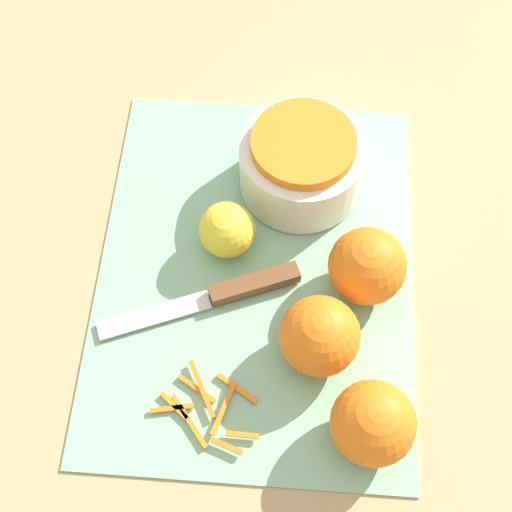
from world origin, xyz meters
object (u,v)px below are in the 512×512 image
Objects in this scene: orange_left at (320,336)px; orange_right at (373,423)px; lemon at (227,230)px; knife at (233,290)px; orange_back at (367,266)px; bowl_speckled at (302,162)px.

orange_right is (0.08, 0.05, -0.00)m from orange_left.
orange_left is at bearing 40.79° from lemon.
orange_left is 1.32× the size of lemon.
orange_left and orange_right have the same top height.
knife is 2.60× the size of orange_left.
orange_left is at bearing 124.97° from knife.
lemon is at bearing -104.43° from orange_back.
lemon is (-0.06, -0.01, 0.02)m from knife.
knife is 3.43× the size of lemon.
lemon is at bearing -142.48° from orange_right.
knife is 0.21m from orange_right.
lemon reaches higher than knife.
orange_right is (0.15, 0.15, 0.03)m from knife.
orange_right is at bearing 37.52° from lemon.
orange_right is 0.17m from orange_back.
orange_left is 0.10m from orange_back.
orange_back is (-0.02, 0.14, 0.04)m from knife.
bowl_speckled is 0.17m from knife.
lemon is (0.09, -0.08, -0.01)m from bowl_speckled.
lemon is (-0.04, -0.15, -0.01)m from orange_back.
orange_left is 0.16m from lemon.
orange_right is at bearing 113.25° from knife.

